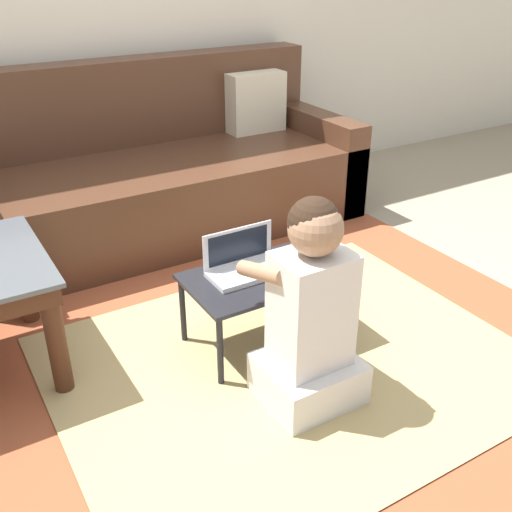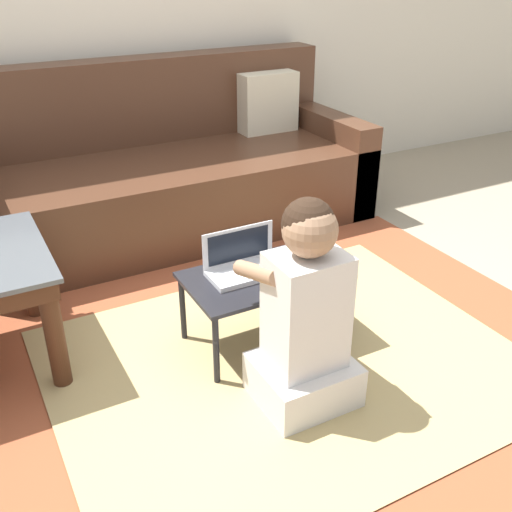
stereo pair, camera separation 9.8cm
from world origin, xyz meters
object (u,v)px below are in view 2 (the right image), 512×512
(laptop_desk, at_px, (265,281))
(person_seated, at_px, (305,317))
(laptop, at_px, (245,266))
(computer_mouse, at_px, (298,263))
(couch, at_px, (169,174))

(laptop_desk, xyz_separation_m, person_seated, (-0.05, -0.38, 0.07))
(laptop, xyz_separation_m, computer_mouse, (0.21, -0.06, -0.01))
(computer_mouse, distance_m, person_seated, 0.41)
(couch, relative_size, computer_mouse, 23.60)
(couch, xyz_separation_m, laptop_desk, (-0.10, -1.31, -0.02))
(couch, bearing_deg, laptop_desk, -94.31)
(person_seated, bearing_deg, laptop, 91.29)
(laptop_desk, distance_m, laptop, 0.10)
(person_seated, bearing_deg, couch, 84.85)
(couch, xyz_separation_m, person_seated, (-0.15, -1.69, 0.04))
(laptop_desk, bearing_deg, couch, 85.69)
(laptop_desk, bearing_deg, computer_mouse, -6.07)
(couch, distance_m, person_seated, 1.70)
(laptop_desk, xyz_separation_m, laptop, (-0.06, 0.04, 0.06))
(computer_mouse, relative_size, person_seated, 0.12)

